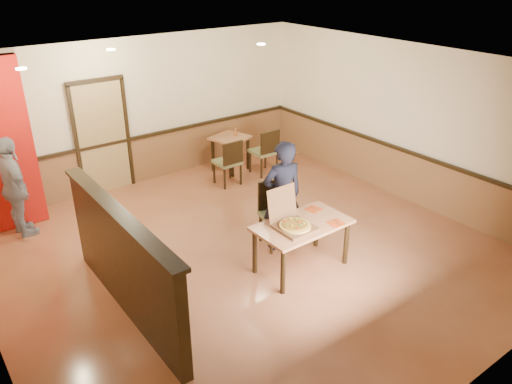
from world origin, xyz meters
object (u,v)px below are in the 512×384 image
side_table (230,145)px  diner (282,196)px  passerby (15,188)px  pizza_box (293,223)px  main_table (302,230)px  side_chair_left (229,161)px  side_chair_right (266,150)px  condiment (235,132)px  diner_chair (276,211)px

side_table → diner: size_ratio=0.49×
passerby → pizza_box: bearing=-147.4°
diner → passerby: 4.18m
main_table → diner: 0.68m
main_table → side_chair_left: bearing=74.7°
side_table → pizza_box: (-1.43, -3.64, 0.24)m
side_chair_right → side_chair_left: bearing=0.7°
condiment → diner: bearing=-112.3°
side_chair_right → diner: size_ratio=0.56×
side_chair_right → condiment: side_chair_right is taller
diner_chair → condiment: diner_chair is taller
diner_chair → side_chair_right: 2.72m
side_chair_left → pizza_box: pizza_box is taller
condiment → side_chair_left: bearing=-133.4°
side_chair_left → condiment: 0.90m
diner_chair → side_chair_right: size_ratio=1.05×
side_chair_right → side_table: bearing=-53.3°
main_table → passerby: bearing=130.3°
pizza_box → passerby: bearing=128.9°
main_table → diner: bearing=76.3°
pizza_box → condiment: 3.96m
side_chair_left → passerby: bearing=-6.1°
side_chair_left → pizza_box: (-0.98, -3.02, 0.28)m
diner → passerby: bearing=-29.4°
diner_chair → side_table: diner_chair is taller
diner_chair → pizza_box: (-0.34, -0.77, 0.24)m
main_table → passerby: passerby is taller
diner_chair → passerby: bearing=153.5°
condiment → main_table: bearing=-110.8°
diner_chair → main_table: bearing=-88.0°
side_table → pizza_box: size_ratio=1.47×
diner_chair → side_chair_right: diner_chair is taller
main_table → pizza_box: pizza_box is taller
side_chair_right → condiment: size_ratio=6.78×
main_table → passerby: size_ratio=0.82×
side_chair_left → side_table: 0.77m
condiment → passerby: bearing=-177.1°
diner_chair → side_table: (1.09, 2.87, 0.00)m
side_table → pizza_box: pizza_box is taller
main_table → side_table: bearing=70.5°
diner → side_chair_right: bearing=-110.2°
side_chair_left → diner: 2.52m
side_table → diner: diner is taller
diner → pizza_box: diner is taller
condiment → diner_chair: bearing=-113.0°
diner_chair → side_table: bearing=83.1°
diner_chair → pizza_box: 0.88m
passerby → pizza_box: size_ratio=2.86×
side_table → pizza_box: bearing=-111.4°
side_chair_right → passerby: (-4.66, 0.40, 0.30)m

